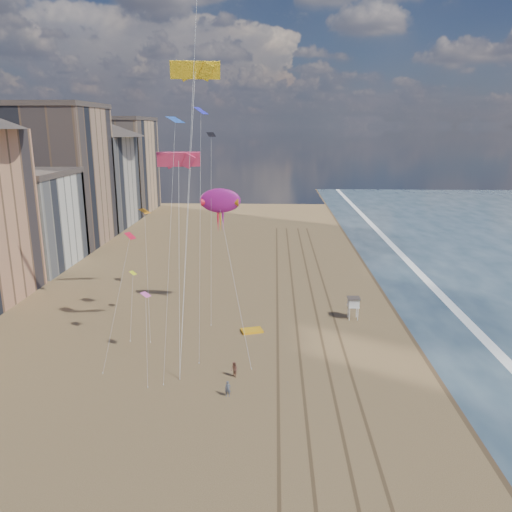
# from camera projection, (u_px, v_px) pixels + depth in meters

# --- Properties ---
(ground) EXTENTS (260.00, 260.00, 0.00)m
(ground) POSITION_uv_depth(u_px,v_px,m) (296.00, 475.00, 35.87)
(ground) COLOR brown
(ground) RESTS_ON ground
(wet_sand) EXTENTS (260.00, 260.00, 0.00)m
(wet_sand) POSITION_uv_depth(u_px,v_px,m) (413.00, 296.00, 73.86)
(wet_sand) COLOR #42301E
(wet_sand) RESTS_ON ground
(foam) EXTENTS (260.00, 260.00, 0.00)m
(foam) POSITION_uv_depth(u_px,v_px,m) (442.00, 296.00, 73.70)
(foam) COLOR white
(foam) RESTS_ON ground
(tracks) EXTENTS (7.68, 120.00, 0.01)m
(tracks) POSITION_uv_depth(u_px,v_px,m) (306.00, 319.00, 64.79)
(tracks) COLOR brown
(tracks) RESTS_ON ground
(buildings) EXTENTS (34.72, 131.35, 29.00)m
(buildings) POSITION_uv_depth(u_px,v_px,m) (50.00, 183.00, 97.59)
(buildings) COLOR #C6B284
(buildings) RESTS_ON ground
(lifeguard_stand) EXTENTS (1.62, 1.62, 2.92)m
(lifeguard_stand) POSITION_uv_depth(u_px,v_px,m) (353.00, 303.00, 64.42)
(lifeguard_stand) COLOR white
(lifeguard_stand) RESTS_ON ground
(grounded_kite) EXTENTS (2.87, 2.29, 0.28)m
(grounded_kite) POSITION_uv_depth(u_px,v_px,m) (252.00, 331.00, 60.88)
(grounded_kite) COLOR #FCAE15
(grounded_kite) RESTS_ON ground
(show_kite) EXTENTS (4.86, 8.91, 22.31)m
(show_kite) POSITION_uv_depth(u_px,v_px,m) (220.00, 201.00, 63.96)
(show_kite) COLOR #9E187D
(show_kite) RESTS_ON ground
(kite_flyer_a) EXTENTS (0.56, 0.37, 1.53)m
(kite_flyer_a) POSITION_uv_depth(u_px,v_px,m) (228.00, 389.00, 46.11)
(kite_flyer_a) COLOR #4F5666
(kite_flyer_a) RESTS_ON ground
(kite_flyer_b) EXTENTS (0.98, 1.00, 1.63)m
(kite_flyer_b) POSITION_uv_depth(u_px,v_px,m) (234.00, 370.00, 49.66)
(kite_flyer_b) COLOR #98604D
(kite_flyer_b) RESTS_ON ground
(parafoils) EXTENTS (8.52, 13.47, 23.34)m
(parafoils) POSITION_uv_depth(u_px,v_px,m) (193.00, 40.00, 51.48)
(parafoils) COLOR black
(parafoils) RESTS_ON ground
(small_kites) EXTENTS (12.21, 17.36, 20.89)m
(small_kites) POSITION_uv_depth(u_px,v_px,m) (169.00, 177.00, 55.59)
(small_kites) COLOR #F55FB6
(small_kites) RESTS_ON ground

